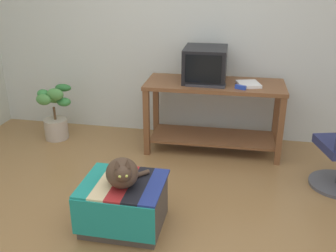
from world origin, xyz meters
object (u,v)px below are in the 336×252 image
(keyboard, at_px, (206,85))
(cat, at_px, (122,173))
(book, at_px, (248,84))
(desk, at_px, (214,105))
(tv_monitor, at_px, (205,65))
(potted_plant, at_px, (55,114))
(ottoman_with_blanket, at_px, (124,204))
(stapler, at_px, (241,87))

(keyboard, distance_m, cat, 1.54)
(book, xyz_separation_m, cat, (-0.88, -1.54, -0.29))
(desk, bearing_deg, tv_monitor, 153.45)
(cat, relative_size, potted_plant, 0.61)
(tv_monitor, distance_m, cat, 1.74)
(potted_plant, bearing_deg, tv_monitor, 3.98)
(ottoman_with_blanket, bearing_deg, tv_monitor, 74.75)
(keyboard, xyz_separation_m, cat, (-0.45, -1.44, -0.28))
(cat, xyz_separation_m, potted_plant, (-1.30, 1.51, -0.19))
(desk, bearing_deg, ottoman_with_blanket, -111.09)
(tv_monitor, bearing_deg, cat, -105.72)
(tv_monitor, bearing_deg, potted_plant, -177.48)
(potted_plant, bearing_deg, ottoman_with_blanket, -48.72)
(keyboard, xyz_separation_m, potted_plant, (-1.75, 0.07, -0.47))
(desk, relative_size, tv_monitor, 2.92)
(cat, bearing_deg, desk, 50.49)
(book, height_order, stapler, stapler)
(book, distance_m, stapler, 0.16)
(ottoman_with_blanket, xyz_separation_m, stapler, (0.82, 1.35, 0.59))
(tv_monitor, relative_size, keyboard, 1.26)
(ottoman_with_blanket, relative_size, stapler, 5.68)
(desk, height_order, book, book)
(desk, bearing_deg, cat, -109.99)
(ottoman_with_blanket, height_order, stapler, stapler)
(desk, height_order, potted_plant, desk)
(keyboard, bearing_deg, book, 14.48)
(tv_monitor, relative_size, stapler, 4.58)
(keyboard, xyz_separation_m, stapler, (0.35, -0.05, 0.01))
(desk, bearing_deg, potted_plant, -179.39)
(book, relative_size, ottoman_with_blanket, 0.39)
(ottoman_with_blanket, relative_size, potted_plant, 0.96)
(stapler, bearing_deg, tv_monitor, 82.01)
(keyboard, bearing_deg, stapler, -6.02)
(desk, distance_m, tv_monitor, 0.44)
(tv_monitor, height_order, stapler, tv_monitor)
(keyboard, xyz_separation_m, ottoman_with_blanket, (-0.46, -1.40, -0.59))
(stapler, bearing_deg, potted_plant, 110.18)
(desk, height_order, stapler, stapler)
(keyboard, distance_m, stapler, 0.36)
(tv_monitor, xyz_separation_m, ottoman_with_blanket, (-0.43, -1.58, -0.75))
(desk, distance_m, keyboard, 0.30)
(tv_monitor, distance_m, book, 0.50)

